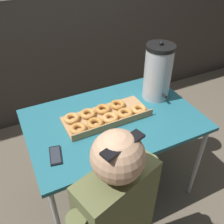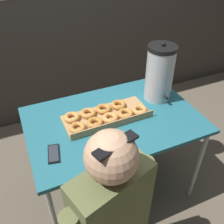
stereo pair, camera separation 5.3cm
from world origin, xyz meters
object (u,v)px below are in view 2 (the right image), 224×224
at_px(cell_phone, 54,154).
at_px(person_seated, 111,222).
at_px(coffee_urn, 160,73).
at_px(donut_box, 105,116).

bearing_deg(cell_phone, person_seated, -55.86).
bearing_deg(coffee_urn, donut_box, -169.94).
relative_size(donut_box, person_seated, 0.50).
bearing_deg(person_seated, coffee_urn, -151.02).
relative_size(coffee_urn, cell_phone, 2.82).
height_order(cell_phone, person_seated, person_seated).
height_order(donut_box, coffee_urn, coffee_urn).
height_order(coffee_urn, cell_phone, coffee_urn).
bearing_deg(coffee_urn, cell_phone, -162.57).
xyz_separation_m(coffee_urn, cell_phone, (-0.86, -0.27, -0.20)).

